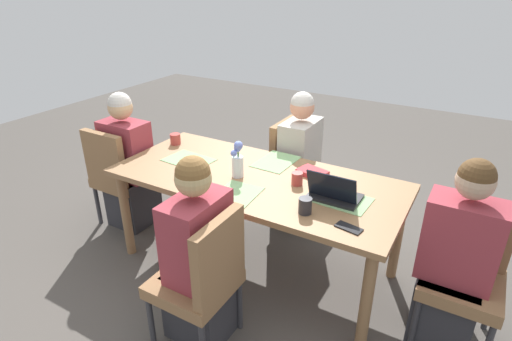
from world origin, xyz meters
The scene contains 21 objects.
ground_plane centered at (0.00, 0.00, 0.00)m, with size 10.00×10.00×0.00m, color #4C4742.
dining_table centered at (0.00, 0.00, 0.67)m, with size 2.05×0.92×0.75m.
chair_far_left_near centered at (-0.07, 0.80, 0.50)m, with size 0.44×0.44×0.90m.
person_far_left_near centered at (0.01, 0.74, 0.53)m, with size 0.36×0.40×1.19m.
chair_head_left_left_mid centered at (-1.32, -0.09, 0.50)m, with size 0.44×0.44×0.90m.
person_head_left_left_mid centered at (-1.26, -0.01, 0.53)m, with size 0.40×0.36×1.19m.
chair_near_left_far centered at (0.12, -0.80, 0.50)m, with size 0.44×0.44×0.90m.
person_near_left_far centered at (0.05, -0.74, 0.53)m, with size 0.36×0.40×1.19m.
chair_head_right_right_near centered at (1.40, 0.04, 0.50)m, with size 0.44×0.44×0.90m.
person_head_right_right_near centered at (1.34, -0.03, 0.53)m, with size 0.40×0.36×1.19m.
flower_vase centered at (-0.12, -0.06, 0.87)m, with size 0.08×0.09×0.27m.
placemat_far_left_near centered at (0.00, 0.30, 0.75)m, with size 0.36×0.26×0.00m, color #7FAD70.
placemat_head_left_left_mid centered at (-0.59, -0.01, 0.75)m, with size 0.36×0.26×0.00m, color #7FAD70.
placemat_near_left_far centered at (0.02, -0.30, 0.75)m, with size 0.36×0.26×0.00m, color #7FAD70.
placemat_head_right_right_near centered at (0.63, -0.01, 0.75)m, with size 0.36×0.26×0.00m, color #7FAD70.
laptop_head_right_right_near centered at (0.59, -0.04, 0.79)m, with size 0.32×0.22×0.21m.
coffee_mug_near_left centered at (-0.90, 0.20, 0.80)m, with size 0.09×0.09×0.09m, color #AD3D38.
coffee_mug_near_right centered at (0.50, -0.27, 0.80)m, with size 0.08×0.08×0.10m, color #232328.
coffee_mug_centre_left centered at (0.30, 0.04, 0.80)m, with size 0.08×0.08×0.09m, color #AD3D38.
book_red_cover centered at (0.33, 0.23, 0.77)m, with size 0.20×0.14×0.03m, color #B73338.
phone_black centered at (0.78, -0.30, 0.76)m, with size 0.15×0.07×0.01m, color black.
Camera 1 is at (1.31, -2.26, 2.04)m, focal length 29.06 mm.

